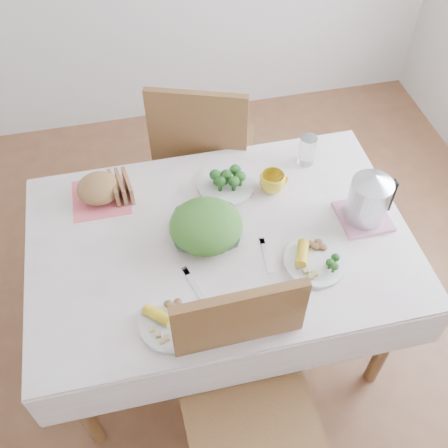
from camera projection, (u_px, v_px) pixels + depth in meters
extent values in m
plane|color=brown|center=(221.00, 331.00, 2.65)|extent=(3.60, 3.60, 0.00)
cube|color=brown|center=(221.00, 291.00, 2.36)|extent=(1.40, 0.90, 0.75)
cube|color=silver|center=(220.00, 239.00, 2.07)|extent=(1.50, 1.00, 0.01)
cube|color=brown|center=(252.00, 429.00, 1.88)|extent=(0.48, 0.48, 1.03)
cube|color=brown|center=(206.00, 160.00, 2.78)|extent=(0.61, 0.61, 1.05)
imported|color=white|center=(206.00, 231.00, 2.05)|extent=(0.30, 0.30, 0.07)
cylinder|color=white|center=(172.00, 323.00, 1.81)|extent=(0.31, 0.31, 0.02)
cylinder|color=white|center=(315.00, 261.00, 1.98)|extent=(0.34, 0.34, 0.02)
cylinder|color=beige|center=(226.00, 185.00, 2.24)|extent=(0.32, 0.32, 0.02)
cube|color=#FF6470|center=(101.00, 197.00, 2.20)|extent=(0.24, 0.24, 0.00)
ellipsoid|color=olive|center=(99.00, 188.00, 2.16)|extent=(0.23, 0.22, 0.11)
imported|color=gold|center=(272.00, 182.00, 2.20)|extent=(0.13, 0.13, 0.09)
cylinder|color=white|center=(307.00, 151.00, 2.29)|extent=(0.09, 0.09, 0.14)
cube|color=#CA7B97|center=(363.00, 216.00, 2.13)|extent=(0.20, 0.20, 0.02)
cylinder|color=#B2B5BA|center=(369.00, 198.00, 2.04)|extent=(0.22, 0.22, 0.23)
cube|color=silver|center=(196.00, 287.00, 1.92)|extent=(0.07, 0.18, 0.00)
cube|color=silver|center=(266.00, 256.00, 2.01)|extent=(0.03, 0.17, 0.00)
cube|color=silver|center=(256.00, 297.00, 1.89)|extent=(0.16, 0.09, 0.00)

